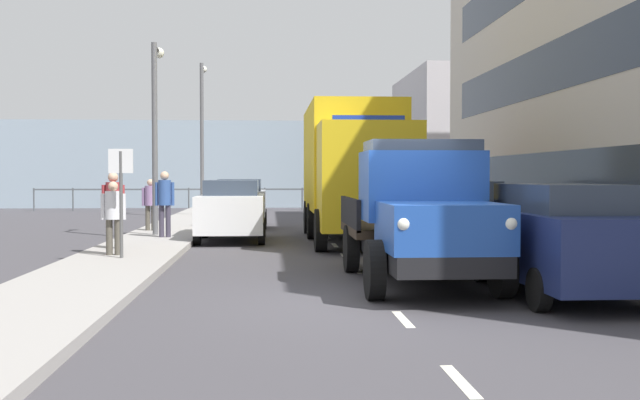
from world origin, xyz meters
The scene contains 21 objects.
ground_plane centered at (0.00, -9.07, 0.00)m, with size 80.00×80.00×0.00m, color #423F44.
sidewalk_left centered at (-4.83, -9.07, 0.07)m, with size 2.19×41.03×0.15m, color #9E9993.
sidewalk_right centered at (4.83, -9.07, 0.07)m, with size 2.19×41.03×0.15m, color #9E9993.
road_centreline_markings centered at (0.00, -8.64, 0.00)m, with size 0.12×36.91×0.01m.
building_far_block centered at (-9.49, -30.50, 3.73)m, with size 7.12×10.38×7.46m.
sea_horizon centered at (0.00, -32.59, 2.50)m, with size 80.00×0.80×5.00m, color #8C9EAD.
seawall_railing centered at (0.00, -28.99, 0.92)m, with size 28.08×0.08×1.20m.
truck_vintage_blue centered at (-0.81, -1.48, 1.18)m, with size 2.17×5.64×2.43m.
lorry_cargo_yellow centered at (-0.67, -10.09, 2.08)m, with size 2.58×8.20×3.87m.
car_navy_kerbside_near centered at (-2.79, -0.45, 0.90)m, with size 1.89×4.55×1.72m.
car_black_kerbside_1 centered at (-2.79, -6.84, 0.90)m, with size 1.86×4.10×1.72m.
car_red_kerbside_2 centered at (-2.79, -12.61, 0.90)m, with size 1.86×4.36×1.72m.
car_white_oppositeside_0 centered at (2.79, -10.38, 0.89)m, with size 1.89×3.91×1.72m.
car_silver_oppositeside_1 centered at (2.79, -16.22, 0.90)m, with size 1.90×4.10×1.72m.
pedestrian_strolling centered at (5.05, -5.41, 1.07)m, with size 0.53×0.34×1.58m.
pedestrian_with_bag centered at (5.36, -6.90, 1.20)m, with size 0.53×0.34×1.78m.
pedestrian_near_railing centered at (4.61, -10.02, 1.23)m, with size 0.53×0.34×1.82m.
pedestrian_couple_b centered at (5.41, -12.62, 1.08)m, with size 0.53×0.34×1.59m.
lamp_post_promenade centered at (5.01, -11.13, 3.50)m, with size 0.32×1.14×5.51m.
lamp_post_far centered at (4.65, -22.01, 4.05)m, with size 0.32×1.14×6.56m.
street_sign centered at (4.77, -4.83, 1.68)m, with size 0.50×0.07×2.25m.
Camera 1 is at (1.70, 10.79, 1.85)m, focal length 41.97 mm.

